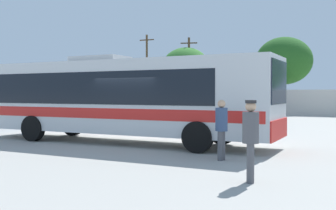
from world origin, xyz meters
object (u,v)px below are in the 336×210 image
Objects in this scene: attendant_by_bus_door at (221,126)px; roadside_tree_midleft at (284,61)px; roadside_tree_left at (186,68)px; parked_car_second_dark_blue at (163,106)px; utility_pole_far at (147,71)px; passenger_waiting_on_apron at (251,136)px; parked_car_leftmost_dark_blue at (108,105)px; coach_bus_silver_red at (117,96)px; utility_pole_near at (189,73)px; parked_car_third_maroon at (234,107)px; vendor_umbrella_secondary_green at (5,93)px.

roadside_tree_midleft is (-4.51, 29.43, 4.13)m from attendant_by_bus_door.
roadside_tree_left is 0.92× the size of roadside_tree_midleft.
parked_car_second_dark_blue is 0.50× the size of utility_pole_far.
passenger_waiting_on_apron reaches higher than attendant_by_bus_door.
roadside_tree_midleft is (15.70, 0.03, 0.57)m from utility_pole_far.
roadside_tree_midleft is (15.63, 7.61, 4.34)m from parked_car_leftmost_dark_blue.
utility_pole_near is (-9.16, 26.33, 2.32)m from coach_bus_silver_red.
parked_car_second_dark_blue is 6.58m from parked_car_third_maroon.
vendor_umbrella_secondary_green is 0.30× the size of utility_pole_near.
parked_car_second_dark_blue is 0.55× the size of utility_pole_near.
utility_pole_far is at bearing 90.55° from parked_car_leftmost_dark_blue.
attendant_by_bus_door is 18.36m from vendor_umbrella_secondary_green.
attendant_by_bus_door is 0.20× the size of utility_pole_far.
utility_pole_near reaches higher than parked_car_third_maroon.
parked_car_leftmost_dark_blue is at bearing -89.45° from utility_pole_far.
roadside_tree_midleft reaches higher than parked_car_third_maroon.
parked_car_leftmost_dark_blue is (-3.07, 15.14, -1.19)m from vendor_umbrella_secondary_green.
parked_car_third_maroon is (6.54, 0.75, 0.01)m from parked_car_second_dark_blue.
parked_car_leftmost_dark_blue is at bearing -154.03° from roadside_tree_midleft.
parked_car_third_maroon is at bearing 6.58° from parked_car_second_dark_blue.
parked_car_third_maroon is 0.65× the size of roadside_tree_left.
vendor_umbrella_secondary_green is at bearing -78.53° from parked_car_leftmost_dark_blue.
utility_pole_far is 1.27× the size of roadside_tree_left.
parked_car_second_dark_blue is (6.48, -0.37, 0.01)m from parked_car_leftmost_dark_blue.
roadside_tree_midleft is at bearing 61.10° from vendor_umbrella_secondary_green.
coach_bus_silver_red is 21.10m from parked_car_second_dark_blue.
parked_car_leftmost_dark_blue is at bearing 132.72° from attendant_by_bus_door.
parked_car_third_maroon is (-1.91, 20.06, -1.03)m from coach_bus_silver_red.
parked_car_third_maroon is at bearing -40.87° from utility_pole_near.
coach_bus_silver_red is 8.26m from passenger_waiting_on_apron.
vendor_umbrella_secondary_green is at bearing -103.02° from parked_car_second_dark_blue.
coach_bus_silver_red is 24.73m from parked_car_leftmost_dark_blue.
passenger_waiting_on_apron is 0.23× the size of utility_pole_near.
utility_pole_far reaches higher than coach_bus_silver_red.
utility_pole_near is at bearing 49.01° from parked_car_leftmost_dark_blue.
vendor_umbrella_secondary_green is at bearing 153.88° from passenger_waiting_on_apron.
roadside_tree_left is at bearing -174.44° from roadside_tree_midleft.
vendor_umbrella_secondary_green is at bearing -118.90° from roadside_tree_midleft.
parked_car_leftmost_dark_blue is at bearing -129.25° from roadside_tree_left.
passenger_waiting_on_apron is at bearing -79.15° from roadside_tree_midleft.
parked_car_second_dark_blue is at bearing 113.64° from coach_bus_silver_red.
coach_bus_silver_red reaches higher than passenger_waiting_on_apron.
vendor_umbrella_secondary_green is at bearing -96.13° from roadside_tree_left.
utility_pole_near reaches higher than parked_car_second_dark_blue.
roadside_tree_midleft is at bearing 98.72° from attendant_by_bus_door.
parked_car_leftmost_dark_blue is at bearing 127.19° from coach_bus_silver_red.
parked_car_second_dark_blue is (-15.26, 23.92, -0.23)m from passenger_waiting_on_apron.
utility_pole_near is (2.71, 21.78, 2.17)m from vendor_umbrella_secondary_green.
utility_pole_far is at bearing 151.17° from parked_car_third_maroon.
coach_bus_silver_red is 12.70m from vendor_umbrella_secondary_green.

